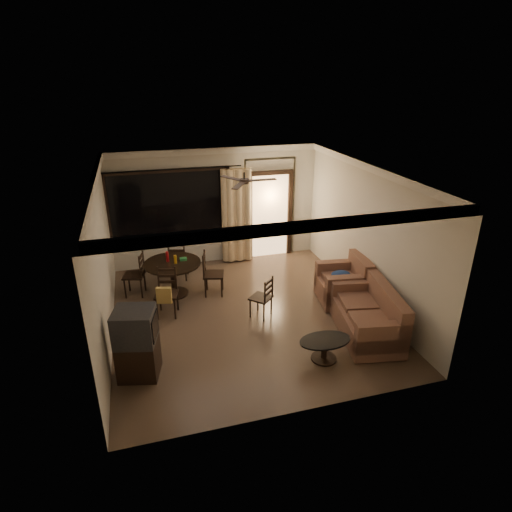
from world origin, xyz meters
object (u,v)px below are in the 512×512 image
object	(u,v)px
dining_chair_east	(213,282)
side_chair	(261,305)
dining_table	(173,269)
dining_chair_north	(179,267)
sofa	(370,317)
dining_chair_south	(167,301)
armchair	(345,284)
tv_cabinet	(137,343)
coffee_table	(325,346)
dining_chair_west	(135,282)

from	to	relation	value
dining_chair_east	side_chair	world-z (taller)	dining_chair_east
dining_table	dining_chair_north	distance (m)	0.84
dining_table	sofa	distance (m)	4.08
dining_chair_east	dining_chair_south	world-z (taller)	same
dining_chair_north	armchair	size ratio (longest dim) A/B	0.90
dining_chair_south	dining_chair_north	distance (m)	1.64
sofa	tv_cabinet	bearing A→B (deg)	-169.46
dining_chair_north	sofa	world-z (taller)	dining_chair_north
armchair	side_chair	world-z (taller)	armchair
dining_chair_east	coffee_table	bearing A→B (deg)	-139.91
dining_chair_east	sofa	xyz separation A→B (m)	(2.40, -2.31, 0.08)
tv_cabinet	dining_table	bearing A→B (deg)	86.08
dining_table	coffee_table	size ratio (longest dim) A/B	1.37
tv_cabinet	coffee_table	distance (m)	2.98
dining_chair_west	tv_cabinet	bearing A→B (deg)	14.20
coffee_table	dining_chair_north	bearing A→B (deg)	117.50
dining_table	dining_chair_south	xyz separation A→B (m)	(-0.22, -0.83, -0.28)
dining_chair_north	coffee_table	distance (m)	4.20
coffee_table	side_chair	bearing A→B (deg)	110.80
sofa	coffee_table	size ratio (longest dim) A/B	2.09
dining_chair_west	dining_chair_south	world-z (taller)	same
dining_chair_west	coffee_table	distance (m)	4.31
dining_chair_east	dining_table	bearing A→B (deg)	89.92
dining_chair_west	tv_cabinet	xyz separation A→B (m)	(-0.01, -2.74, 0.29)
armchair	side_chair	bearing A→B (deg)	-168.21
dining_chair_west	sofa	distance (m)	4.84
sofa	coffee_table	world-z (taller)	sofa
dining_chair_south	sofa	bearing A→B (deg)	-11.86
dining_chair_east	dining_chair_south	bearing A→B (deg)	135.70
sofa	side_chair	distance (m)	2.04
dining_chair_south	coffee_table	distance (m)	3.18
dining_chair_south	dining_chair_north	size ratio (longest dim) A/B	1.00
armchair	coffee_table	size ratio (longest dim) A/B	1.23
dining_table	dining_chair_south	size ratio (longest dim) A/B	1.24
dining_table	tv_cabinet	world-z (taller)	tv_cabinet
coffee_table	armchair	bearing A→B (deg)	54.36
sofa	dining_chair_south	bearing A→B (deg)	164.13
dining_chair_south	dining_chair_north	world-z (taller)	same
dining_chair_north	sofa	size ratio (longest dim) A/B	0.53
tv_cabinet	side_chair	distance (m)	2.62
dining_chair_east	tv_cabinet	distance (m)	2.84
dining_chair_west	sofa	size ratio (longest dim) A/B	0.53
dining_chair_west	tv_cabinet	world-z (taller)	tv_cabinet
sofa	armchair	distance (m)	1.27
dining_chair_south	coffee_table	bearing A→B (deg)	-27.85
dining_table	armchair	xyz separation A→B (m)	(3.36, -1.26, -0.19)
dining_chair_west	dining_chair_east	xyz separation A→B (m)	(1.59, -0.42, 0.00)
dining_table	dining_chair_west	distance (m)	0.87
sofa	armchair	world-z (taller)	armchair
armchair	coffee_table	distance (m)	2.11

